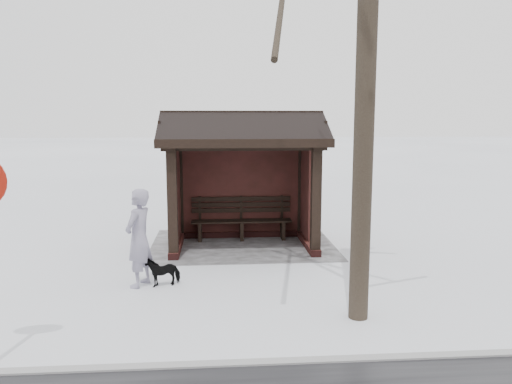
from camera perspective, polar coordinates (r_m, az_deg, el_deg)
ground at (r=11.53m, az=-1.50°, el=-6.27°), size 120.00×120.00×0.00m
kerb at (r=6.38m, az=1.19°, el=-18.97°), size 120.00×0.15×0.06m
trampled_patch at (r=11.72m, az=-1.55°, el=-5.98°), size 4.20×3.20×0.02m
bus_shelter at (r=11.33m, az=-1.58°, el=4.59°), size 3.60×2.40×3.09m
pedestrian at (r=8.96m, az=-13.25°, el=-5.13°), size 0.63×0.75×1.74m
dog at (r=9.10m, az=-10.60°, el=-8.89°), size 0.64×0.43×0.50m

